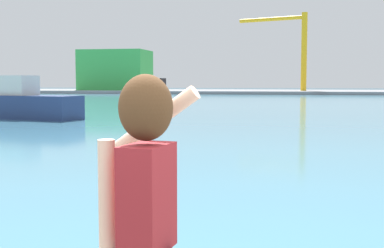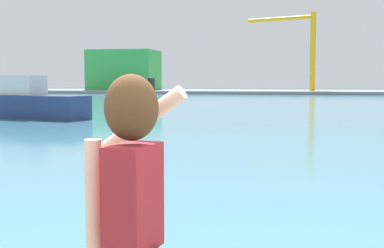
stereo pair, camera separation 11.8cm
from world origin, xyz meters
The scene contains 7 objects.
ground_plane centered at (0.00, 50.00, 0.00)m, with size 220.00×220.00×0.00m, color #334751.
harbor_water centered at (0.00, 52.00, 0.01)m, with size 140.00×100.00×0.02m, color teal.
far_shore_dock centered at (0.00, 92.00, 0.27)m, with size 140.00×20.00×0.53m, color gray.
person_photographer centered at (-0.43, -0.07, 1.63)m, with size 0.53×0.56×1.74m.
boat_moored centered at (-15.11, 25.57, 0.95)m, with size 7.08×3.60×2.57m.
warehouse_left centered at (-32.18, 91.59, 4.30)m, with size 12.43×9.07×7.53m, color green.
port_crane centered at (1.23, 90.46, 9.20)m, with size 12.25×5.12×13.63m.
Camera 1 is at (0.29, -2.59, 2.27)m, focal length 47.90 mm.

